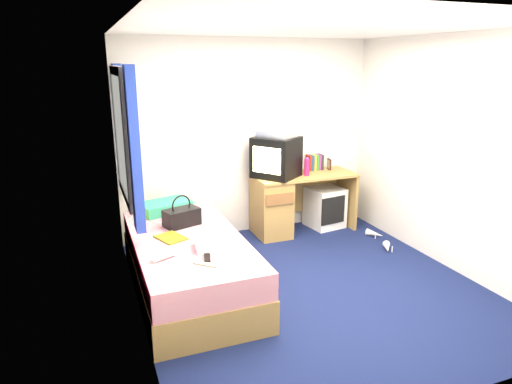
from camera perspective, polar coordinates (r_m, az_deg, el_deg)
name	(u,v)px	position (r m, az deg, el deg)	size (l,w,h in m)	color
ground	(309,287)	(4.58, 6.63, -11.68)	(3.40, 3.40, 0.00)	#0C1438
room_shell	(314,140)	(4.12, 7.27, 6.52)	(3.40, 3.40, 3.40)	white
bed	(189,264)	(4.42, -8.35, -8.95)	(1.01, 2.00, 0.54)	#A88446
pillow	(165,207)	(5.06, -11.32, -1.82)	(0.52, 0.33, 0.11)	teal
desk	(283,202)	(5.77, 3.45, -1.29)	(1.30, 0.55, 0.75)	#A88446
storage_cube	(325,207)	(6.10, 8.59, -1.88)	(0.42, 0.42, 0.53)	white
crt_tv	(276,157)	(5.58, 2.53, 4.38)	(0.66, 0.67, 0.49)	black
vcr	(277,134)	(5.54, 2.59, 7.29)	(0.42, 0.30, 0.08)	silver
book_row	(315,162)	(6.02, 7.33, 3.71)	(0.20, 0.13, 0.20)	maroon
picture_frame	(329,164)	(6.08, 9.14, 3.46)	(0.02, 0.12, 0.14)	black
pink_water_bottle	(307,168)	(5.70, 6.36, 3.06)	(0.07, 0.07, 0.21)	#C91C5C
aerosol_can	(296,165)	(5.81, 5.05, 3.33)	(0.06, 0.06, 0.20)	white
handbag	(182,217)	(4.60, -9.27, -3.05)	(0.39, 0.29, 0.32)	black
towel	(214,243)	(4.04, -5.30, -6.31)	(0.32, 0.26, 0.11)	white
magazine	(171,238)	(4.32, -10.59, -5.64)	(0.21, 0.28, 0.01)	yellow
water_bottle	(164,255)	(3.89, -11.40, -7.73)	(0.07, 0.07, 0.20)	silver
colour_swatch_fan	(206,264)	(3.75, -6.23, -8.95)	(0.22, 0.06, 0.01)	yellow
remote_control	(207,258)	(3.84, -6.10, -8.23)	(0.05, 0.16, 0.02)	black
window_assembly	(125,138)	(4.55, -16.05, 6.49)	(0.11, 1.42, 1.40)	silver
white_heels	(381,241)	(5.73, 15.34, -5.87)	(0.31, 0.66, 0.09)	beige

